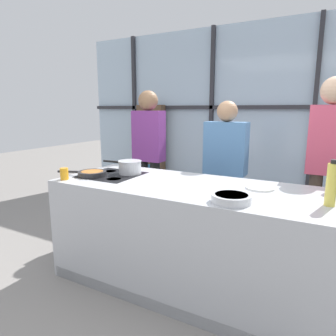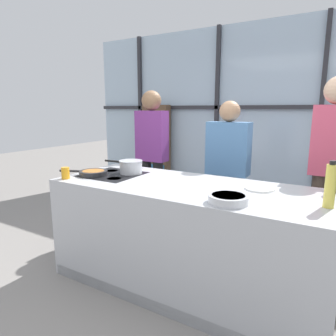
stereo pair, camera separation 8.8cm
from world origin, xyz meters
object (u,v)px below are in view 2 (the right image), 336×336
at_px(white_plate, 260,189).
at_px(juice_glass_near, 65,173).
at_px(frying_pan, 93,173).
at_px(mixing_bowl, 228,199).
at_px(spectator_center_left, 228,166).
at_px(saucepan, 131,166).
at_px(spectator_far_left, 152,149).
at_px(oil_bottle, 330,186).
at_px(spectator_center_right, 332,158).
at_px(pepper_grinder, 334,181).

distance_m(white_plate, juice_glass_near, 1.66).
distance_m(frying_pan, juice_glass_near, 0.25).
relative_size(mixing_bowl, juice_glass_near, 2.59).
height_order(spectator_center_left, saucepan, spectator_center_left).
xyz_separation_m(spectator_far_left, oil_bottle, (2.03, -1.06, 0.03)).
bearing_deg(spectator_far_left, juice_glass_near, 88.65).
xyz_separation_m(spectator_center_left, frying_pan, (-0.92, -1.13, 0.03)).
height_order(spectator_far_left, spectator_center_right, spectator_center_right).
height_order(frying_pan, pepper_grinder, pepper_grinder).
bearing_deg(pepper_grinder, mixing_bowl, -133.09).
height_order(spectator_center_left, pepper_grinder, spectator_center_left).
height_order(spectator_center_left, frying_pan, spectator_center_left).
bearing_deg(spectator_center_left, spectator_far_left, 0.00).
xyz_separation_m(frying_pan, pepper_grinder, (1.96, 0.46, 0.07)).
height_order(white_plate, mixing_bowl, mixing_bowl).
bearing_deg(spectator_center_right, spectator_far_left, 0.00).
relative_size(spectator_center_right, saucepan, 4.35).
bearing_deg(frying_pan, oil_bottle, 2.00).
bearing_deg(spectator_center_right, saucepan, 27.63).
relative_size(spectator_far_left, saucepan, 4.18).
xyz_separation_m(spectator_far_left, juice_glass_near, (-0.03, -1.35, -0.06)).
distance_m(white_plate, mixing_bowl, 0.46).
bearing_deg(juice_glass_near, spectator_center_left, 52.62).
height_order(spectator_far_left, oil_bottle, spectator_far_left).
relative_size(spectator_center_left, oil_bottle, 5.32).
xyz_separation_m(white_plate, mixing_bowl, (-0.10, -0.45, 0.02)).
bearing_deg(white_plate, pepper_grinder, 19.80).
bearing_deg(spectator_center_right, white_plate, 61.99).
bearing_deg(spectator_far_left, pepper_grinder, 161.95).
height_order(spectator_far_left, white_plate, spectator_far_left).
bearing_deg(spectator_center_right, juice_glass_near, 33.61).
xyz_separation_m(spectator_far_left, frying_pan, (0.08, -1.13, -0.08)).
distance_m(spectator_center_left, saucepan, 1.10).
bearing_deg(frying_pan, juice_glass_near, -115.83).
height_order(frying_pan, mixing_bowl, mixing_bowl).
relative_size(spectator_center_left, frying_pan, 3.55).
bearing_deg(white_plate, oil_bottle, -24.19).
xyz_separation_m(spectator_center_right, mixing_bowl, (-0.54, -1.29, -0.14)).
height_order(spectator_far_left, juice_glass_near, spectator_far_left).
distance_m(saucepan, pepper_grinder, 1.72).
relative_size(spectator_center_right, oil_bottle, 6.00).
xyz_separation_m(saucepan, mixing_bowl, (1.12, -0.42, -0.04)).
bearing_deg(mixing_bowl, oil_bottle, 22.19).
bearing_deg(frying_pan, saucepan, 44.81).
bearing_deg(frying_pan, spectator_center_left, 50.65).
bearing_deg(mixing_bowl, juice_glass_near, -177.77).
xyz_separation_m(spectator_center_right, frying_pan, (-1.92, -1.13, -0.14)).
height_order(oil_bottle, pepper_grinder, oil_bottle).
distance_m(mixing_bowl, pepper_grinder, 0.86).
relative_size(spectator_center_right, juice_glass_near, 17.41).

